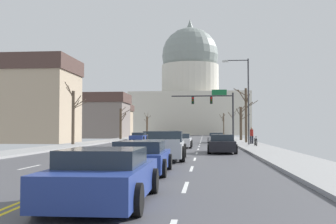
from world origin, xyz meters
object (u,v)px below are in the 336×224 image
at_px(street_lamp_right, 245,93).
at_px(sedan_near_06, 104,177).
at_px(signal_gantry, 215,104).
at_px(pickup_truck_near_04, 165,147).
at_px(sedan_oncoming_01, 148,135).
at_px(sedan_near_01, 181,140).
at_px(sedan_near_05, 141,158).
at_px(sedan_oncoming_00, 139,137).
at_px(pedestrian_00, 252,135).
at_px(sedan_near_02, 181,141).
at_px(sedan_near_03, 222,144).
at_px(sedan_near_00, 216,138).
at_px(sedan_oncoming_02, 175,134).
at_px(bicycle_parked, 256,142).

distance_m(street_lamp_right, sedan_near_06, 30.43).
relative_size(signal_gantry, pickup_truck_near_04, 1.44).
distance_m(sedan_near_06, sedan_oncoming_01, 55.12).
relative_size(signal_gantry, sedan_near_01, 1.74).
height_order(signal_gantry, sedan_oncoming_01, signal_gantry).
xyz_separation_m(signal_gantry, sedan_near_06, (-3.56, -41.91, -4.15)).
bearing_deg(sedan_near_06, sedan_near_05, 91.11).
height_order(sedan_oncoming_00, pedestrian_00, pedestrian_00).
distance_m(signal_gantry, sedan_near_01, 11.76).
xyz_separation_m(sedan_near_01, sedan_near_05, (0.05, -25.65, 0.03)).
bearing_deg(sedan_oncoming_00, sedan_near_05, -80.33).
bearing_deg(pickup_truck_near_04, sedan_near_02, 89.76).
height_order(sedan_near_02, sedan_near_06, sedan_near_02).
xyz_separation_m(sedan_oncoming_00, pedestrian_00, (13.96, -14.37, 0.53)).
distance_m(sedan_near_02, sedan_near_03, 7.80).
height_order(sedan_near_00, pickup_truck_near_04, pickup_truck_near_04).
bearing_deg(pedestrian_00, sedan_oncoming_02, 107.28).
bearing_deg(sedan_oncoming_01, sedan_near_06, -82.92).
height_order(sedan_near_02, sedan_near_03, sedan_near_03).
bearing_deg(sedan_near_01, sedan_near_06, -89.71).
height_order(sedan_near_02, sedan_oncoming_01, sedan_near_02).
xyz_separation_m(sedan_near_00, pickup_truck_near_04, (-3.48, -25.35, 0.14)).
relative_size(pedestrian_00, bicycle_parked, 0.94).
relative_size(sedan_oncoming_00, pedestrian_00, 2.72).
bearing_deg(pedestrian_00, sedan_oncoming_00, 134.17).
height_order(sedan_near_00, sedan_near_06, sedan_near_06).
bearing_deg(pickup_truck_near_04, sedan_near_01, 90.80).
bearing_deg(sedan_near_06, bicycle_parked, 76.04).
distance_m(sedan_near_05, sedan_near_06, 5.92).
bearing_deg(sedan_oncoming_02, sedan_oncoming_01, -108.20).
distance_m(sedan_near_06, bicycle_parked, 28.03).
bearing_deg(sedan_near_00, signal_gantry, 90.37).
distance_m(sedan_near_00, sedan_oncoming_00, 13.43).
bearing_deg(sedan_near_03, pickup_truck_near_04, -118.43).
height_order(signal_gantry, sedan_near_01, signal_gantry).
bearing_deg(sedan_near_05, sedan_oncoming_00, 99.67).
distance_m(signal_gantry, sedan_near_06, 42.27).
xyz_separation_m(sedan_near_00, sedan_oncoming_00, (-10.58, 8.26, -0.02)).
relative_size(sedan_near_01, bicycle_parked, 2.56).
relative_size(sedan_near_01, sedan_near_05, 1.05).
bearing_deg(sedan_oncoming_01, sedan_oncoming_00, -91.40).
distance_m(sedan_near_00, sedan_near_03, 19.18).
bearing_deg(sedan_near_06, sedan_oncoming_00, 98.60).
bearing_deg(sedan_near_01, pedestrian_00, 3.06).
xyz_separation_m(sedan_oncoming_00, sedan_oncoming_01, (0.20, 8.38, 0.05)).
distance_m(sedan_near_01, pickup_truck_near_04, 18.87).
distance_m(sedan_near_02, bicycle_parked, 6.72).
xyz_separation_m(sedan_near_05, sedan_oncoming_01, (-6.68, 48.78, -0.00)).
height_order(pickup_truck_near_04, sedan_oncoming_01, pickup_truck_near_04).
height_order(street_lamp_right, pickup_truck_near_04, street_lamp_right).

